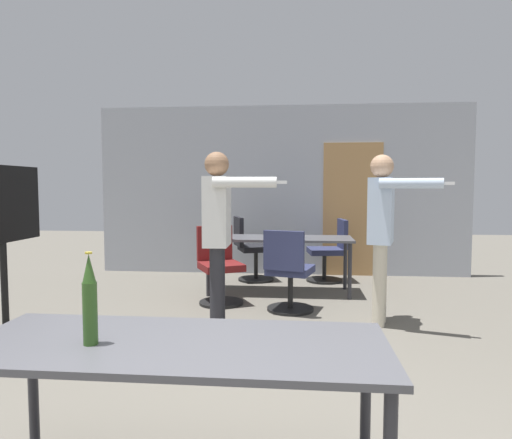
{
  "coord_description": "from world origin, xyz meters",
  "views": [
    {
      "loc": [
        0.28,
        -1.5,
        1.38
      ],
      "look_at": [
        -0.09,
        2.36,
        1.1
      ],
      "focal_mm": 32.0,
      "sensor_mm": 36.0,
      "label": 1
    }
  ],
  "objects_px": {
    "office_chair_near_pushed": "(219,268)",
    "person_near_casual": "(219,223)",
    "office_chair_side_rolled": "(330,253)",
    "person_center_tall": "(382,222)",
    "beer_bottle": "(90,301)",
    "office_chair_mid_tucked": "(289,274)",
    "tv_screen": "(2,233)",
    "office_chair_far_right": "(251,251)"
  },
  "relations": [
    {
      "from": "person_center_tall",
      "to": "office_chair_mid_tucked",
      "type": "xyz_separation_m",
      "value": [
        -0.93,
        0.36,
        -0.61
      ]
    },
    {
      "from": "person_near_casual",
      "to": "office_chair_mid_tucked",
      "type": "relative_size",
      "value": 1.86
    },
    {
      "from": "person_near_casual",
      "to": "office_chair_far_right",
      "type": "height_order",
      "value": "person_near_casual"
    },
    {
      "from": "office_chair_mid_tucked",
      "to": "beer_bottle",
      "type": "height_order",
      "value": "beer_bottle"
    },
    {
      "from": "office_chair_near_pushed",
      "to": "tv_screen",
      "type": "bearing_deg",
      "value": 14.44
    },
    {
      "from": "office_chair_far_right",
      "to": "person_near_casual",
      "type": "bearing_deg",
      "value": -20.63
    },
    {
      "from": "office_chair_side_rolled",
      "to": "tv_screen",
      "type": "bearing_deg",
      "value": 124.87
    },
    {
      "from": "tv_screen",
      "to": "person_center_tall",
      "type": "distance_m",
      "value": 3.54
    },
    {
      "from": "office_chair_near_pushed",
      "to": "office_chair_side_rolled",
      "type": "bearing_deg",
      "value": -163.06
    },
    {
      "from": "person_near_casual",
      "to": "tv_screen",
      "type": "bearing_deg",
      "value": -79.23
    },
    {
      "from": "tv_screen",
      "to": "office_chair_far_right",
      "type": "xyz_separation_m",
      "value": [
        1.92,
        2.8,
        -0.53
      ]
    },
    {
      "from": "office_chair_mid_tucked",
      "to": "tv_screen",
      "type": "bearing_deg",
      "value": -140.17
    },
    {
      "from": "office_chair_mid_tucked",
      "to": "office_chair_side_rolled",
      "type": "bearing_deg",
      "value": 86.92
    },
    {
      "from": "office_chair_side_rolled",
      "to": "office_chair_near_pushed",
      "type": "relative_size",
      "value": 1.0
    },
    {
      "from": "office_chair_near_pushed",
      "to": "office_chair_far_right",
      "type": "xyz_separation_m",
      "value": [
        0.24,
        1.29,
        0.03
      ]
    },
    {
      "from": "person_center_tall",
      "to": "tv_screen",
      "type": "bearing_deg",
      "value": -61.72
    },
    {
      "from": "person_near_casual",
      "to": "office_chair_mid_tucked",
      "type": "height_order",
      "value": "person_near_casual"
    },
    {
      "from": "office_chair_far_right",
      "to": "beer_bottle",
      "type": "relative_size",
      "value": 2.42
    },
    {
      "from": "office_chair_side_rolled",
      "to": "beer_bottle",
      "type": "distance_m",
      "value": 5.06
    },
    {
      "from": "person_near_casual",
      "to": "beer_bottle",
      "type": "xyz_separation_m",
      "value": [
        -0.11,
        -2.42,
        -0.13
      ]
    },
    {
      "from": "tv_screen",
      "to": "person_center_tall",
      "type": "bearing_deg",
      "value": -76.92
    },
    {
      "from": "tv_screen",
      "to": "person_center_tall",
      "type": "relative_size",
      "value": 0.93
    },
    {
      "from": "person_near_casual",
      "to": "office_chair_side_rolled",
      "type": "xyz_separation_m",
      "value": [
        1.2,
        2.45,
        -0.62
      ]
    },
    {
      "from": "tv_screen",
      "to": "office_chair_side_rolled",
      "type": "height_order",
      "value": "tv_screen"
    },
    {
      "from": "person_center_tall",
      "to": "office_chair_mid_tucked",
      "type": "height_order",
      "value": "person_center_tall"
    },
    {
      "from": "person_center_tall",
      "to": "beer_bottle",
      "type": "xyz_separation_m",
      "value": [
        -1.68,
        -2.81,
        -0.12
      ]
    },
    {
      "from": "tv_screen",
      "to": "office_chair_near_pushed",
      "type": "xyz_separation_m",
      "value": [
        1.68,
        1.5,
        -0.56
      ]
    },
    {
      "from": "person_center_tall",
      "to": "beer_bottle",
      "type": "relative_size",
      "value": 4.36
    },
    {
      "from": "beer_bottle",
      "to": "person_near_casual",
      "type": "bearing_deg",
      "value": 87.39
    },
    {
      "from": "office_chair_near_pushed",
      "to": "person_near_casual",
      "type": "bearing_deg",
      "value": 72.59
    },
    {
      "from": "office_chair_mid_tucked",
      "to": "office_chair_near_pushed",
      "type": "xyz_separation_m",
      "value": [
        -0.83,
        0.35,
        -0.01
      ]
    },
    {
      "from": "tv_screen",
      "to": "beer_bottle",
      "type": "relative_size",
      "value": 4.04
    },
    {
      "from": "office_chair_near_pushed",
      "to": "beer_bottle",
      "type": "xyz_separation_m",
      "value": [
        0.08,
        -3.51,
        0.49
      ]
    },
    {
      "from": "tv_screen",
      "to": "office_chair_far_right",
      "type": "height_order",
      "value": "tv_screen"
    },
    {
      "from": "person_near_casual",
      "to": "office_chair_near_pushed",
      "type": "distance_m",
      "value": 1.27
    },
    {
      "from": "tv_screen",
      "to": "office_chair_near_pushed",
      "type": "distance_m",
      "value": 2.32
    },
    {
      "from": "person_near_casual",
      "to": "office_chair_far_right",
      "type": "bearing_deg",
      "value": 177.29
    },
    {
      "from": "person_center_tall",
      "to": "office_chair_far_right",
      "type": "xyz_separation_m",
      "value": [
        -1.52,
        2.0,
        -0.59
      ]
    },
    {
      "from": "office_chair_far_right",
      "to": "beer_bottle",
      "type": "height_order",
      "value": "beer_bottle"
    },
    {
      "from": "office_chair_near_pushed",
      "to": "beer_bottle",
      "type": "bearing_deg",
      "value": 63.97
    },
    {
      "from": "office_chair_mid_tucked",
      "to": "office_chair_near_pushed",
      "type": "height_order",
      "value": "office_chair_mid_tucked"
    },
    {
      "from": "tv_screen",
      "to": "office_chair_mid_tucked",
      "type": "xyz_separation_m",
      "value": [
        2.51,
        1.16,
        -0.55
      ]
    }
  ]
}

